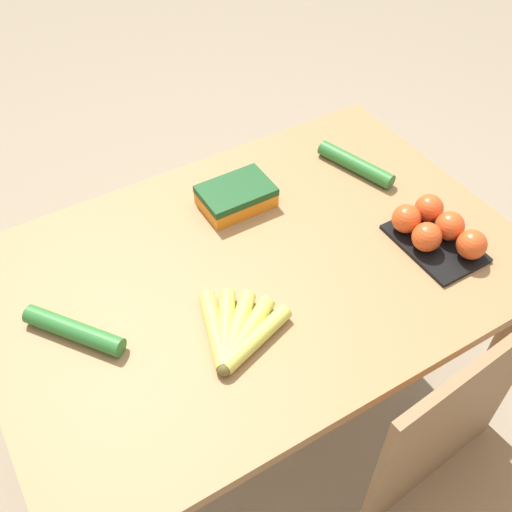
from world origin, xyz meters
name	(u,v)px	position (x,y,z in m)	size (l,w,h in m)	color
ground_plane	(256,420)	(0.00, 0.00, 0.00)	(12.00, 12.00, 0.00)	gray
dining_table	(256,295)	(0.00, 0.00, 0.63)	(1.21, 0.82, 0.74)	#9E7044
banana_bunch	(236,333)	(0.14, 0.15, 0.75)	(0.20, 0.20, 0.03)	brown
tomato_pack	(436,230)	(-0.40, 0.15, 0.77)	(0.15, 0.22, 0.08)	black
carrot_bag	(236,195)	(-0.06, -0.20, 0.77)	(0.18, 0.12, 0.06)	orange
cucumber_near	(74,330)	(0.42, -0.02, 0.76)	(0.17, 0.20, 0.04)	#2D702D
cucumber_far	(356,164)	(-0.40, -0.16, 0.76)	(0.10, 0.23, 0.04)	#2D702D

